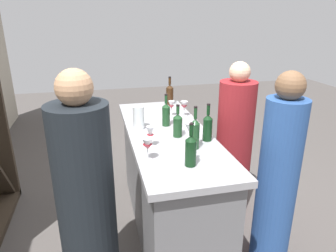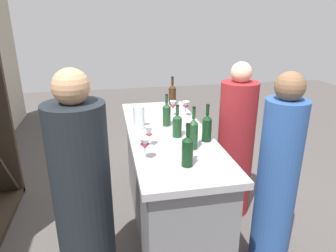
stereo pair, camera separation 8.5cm
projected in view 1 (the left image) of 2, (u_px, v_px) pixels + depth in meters
ground_plane at (168, 225)px, 3.00m from camera, size 12.00×12.00×0.00m
bar_counter at (168, 181)px, 2.83m from camera, size 1.90×0.68×0.98m
wine_bottle_leftmost_dark_green at (191, 150)px, 2.03m from camera, size 0.08×0.08×0.30m
wine_bottle_second_left_olive_green at (195, 133)px, 2.29m from camera, size 0.07×0.07×0.33m
wine_bottle_center_dark_green at (208, 127)px, 2.44m from camera, size 0.07×0.07×0.31m
wine_bottle_second_right_olive_green at (178, 125)px, 2.52m from camera, size 0.08×0.08×0.27m
wine_bottle_rightmost_olive_green at (166, 114)px, 2.77m from camera, size 0.07×0.07×0.29m
wine_bottle_far_right_amber_brown at (170, 94)px, 3.44m from camera, size 0.08×0.08×0.31m
wine_glass_near_left at (184, 106)px, 3.03m from camera, size 0.07×0.07×0.15m
wine_glass_near_center at (171, 106)px, 3.03m from camera, size 0.07×0.07×0.16m
wine_glass_near_right at (189, 128)px, 2.39m from camera, size 0.08×0.08×0.16m
wine_glass_far_left at (150, 133)px, 2.32m from camera, size 0.06×0.06×0.16m
wine_glass_far_center at (148, 145)px, 2.11m from camera, size 0.08×0.08×0.16m
water_pitcher at (139, 118)px, 2.70m from camera, size 0.10×0.10×0.20m
person_left_guest at (278, 179)px, 2.37m from camera, size 0.32×0.32×1.58m
person_center_guest at (234, 146)px, 3.04m from camera, size 0.42×0.42×1.54m
person_server_behind at (86, 202)px, 2.05m from camera, size 0.40×0.40×1.65m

